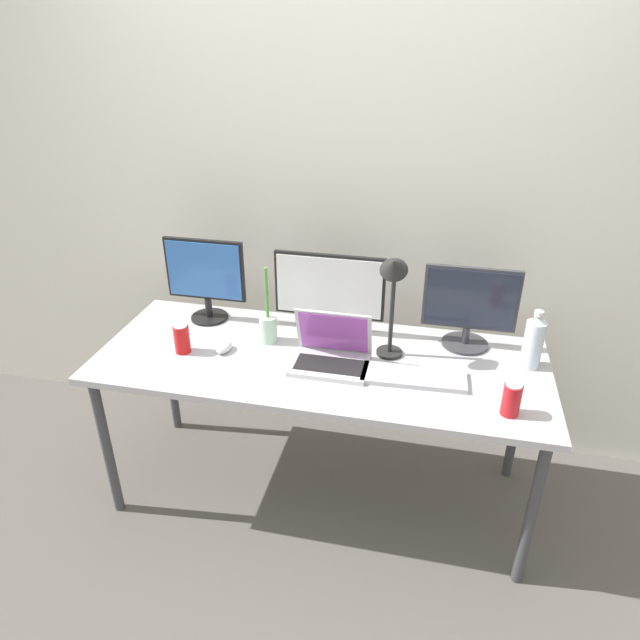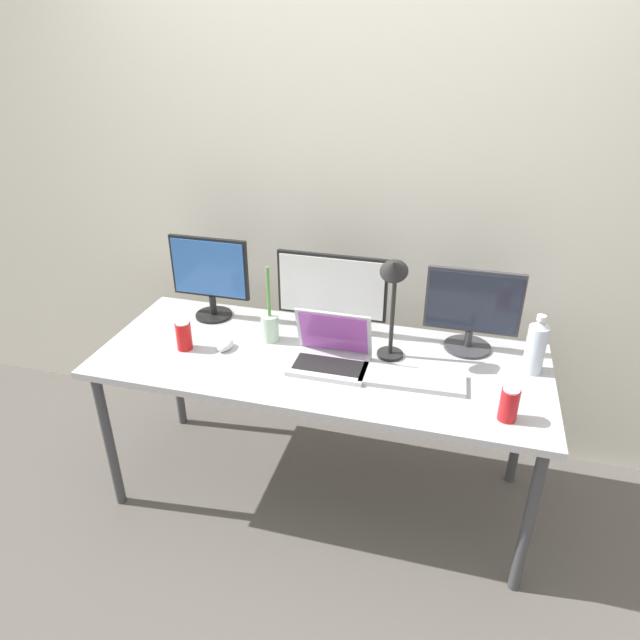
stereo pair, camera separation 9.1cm
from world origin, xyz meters
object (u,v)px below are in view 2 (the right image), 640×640
object	(u,v)px
work_desk	(320,370)
desk_lamp	(393,288)
soda_can_by_laptop	(509,404)
bamboo_vase	(270,326)
monitor_center	(332,291)
laptop_silver	(331,353)
water_bottle	(536,346)
soda_can_near_keyboard	(184,336)
mouse_by_keyboard	(225,345)
monitor_left	(210,275)
monitor_right	(472,309)
keyboard_main	(412,379)

from	to	relation	value
work_desk	desk_lamp	bearing A→B (deg)	11.03
soda_can_by_laptop	bamboo_vase	bearing A→B (deg)	162.34
work_desk	monitor_center	world-z (taller)	monitor_center
laptop_silver	desk_lamp	size ratio (longest dim) A/B	0.64
water_bottle	soda_can_by_laptop	world-z (taller)	water_bottle
soda_can_near_keyboard	bamboo_vase	bearing A→B (deg)	26.78
mouse_by_keyboard	soda_can_near_keyboard	world-z (taller)	soda_can_near_keyboard
monitor_left	bamboo_vase	bearing A→B (deg)	-23.22
mouse_by_keyboard	bamboo_vase	size ratio (longest dim) A/B	0.27
monitor_center	monitor_right	distance (m)	0.60
monitor_center	bamboo_vase	world-z (taller)	monitor_center
keyboard_main	soda_can_by_laptop	distance (m)	0.39
soda_can_near_keyboard	soda_can_by_laptop	size ratio (longest dim) A/B	1.00
monitor_right	laptop_silver	bearing A→B (deg)	-152.80
laptop_silver	bamboo_vase	bearing A→B (deg)	157.87
laptop_silver	desk_lamp	world-z (taller)	desk_lamp
work_desk	monitor_right	xyz separation A→B (m)	(0.59, 0.24, 0.25)
monitor_right	keyboard_main	size ratio (longest dim) A/B	0.96
mouse_by_keyboard	soda_can_near_keyboard	bearing A→B (deg)	-158.75
monitor_right	laptop_silver	world-z (taller)	monitor_right
work_desk	monitor_center	size ratio (longest dim) A/B	3.82
monitor_right	bamboo_vase	distance (m)	0.86
laptop_silver	soda_can_by_laptop	xyz separation A→B (m)	(0.69, -0.19, 0.01)
keyboard_main	bamboo_vase	bearing A→B (deg)	163.18
mouse_by_keyboard	laptop_silver	bearing A→B (deg)	7.80
water_bottle	soda_can_by_laptop	distance (m)	0.37
work_desk	laptop_silver	distance (m)	0.13
laptop_silver	bamboo_vase	distance (m)	0.33
monitor_center	soda_can_by_laptop	world-z (taller)	monitor_center
monitor_right	soda_can_near_keyboard	size ratio (longest dim) A/B	3.11
laptop_silver	mouse_by_keyboard	world-z (taller)	laptop_silver
monitor_right	desk_lamp	distance (m)	0.39
mouse_by_keyboard	water_bottle	size ratio (longest dim) A/B	0.38
work_desk	mouse_by_keyboard	bearing A→B (deg)	-175.37
monitor_left	monitor_center	distance (m)	0.58
monitor_left	laptop_silver	xyz separation A→B (m)	(0.64, -0.27, -0.16)
monitor_left	water_bottle	world-z (taller)	monitor_left
mouse_by_keyboard	keyboard_main	bearing A→B (deg)	4.78
desk_lamp	mouse_by_keyboard	bearing A→B (deg)	-172.76
water_bottle	mouse_by_keyboard	bearing A→B (deg)	-172.84
monitor_left	soda_can_near_keyboard	size ratio (longest dim) A/B	3.12
keyboard_main	water_bottle	world-z (taller)	water_bottle
soda_can_by_laptop	work_desk	bearing A→B (deg)	163.19
work_desk	monitor_left	world-z (taller)	monitor_left
laptop_silver	keyboard_main	xyz separation A→B (m)	(0.34, -0.04, -0.04)
monitor_right	water_bottle	bearing A→B (deg)	-24.98
laptop_silver	desk_lamp	distance (m)	0.37
soda_can_by_laptop	monitor_right	bearing A→B (deg)	108.20
monitor_left	keyboard_main	size ratio (longest dim) A/B	0.96
monitor_right	keyboard_main	world-z (taller)	monitor_right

